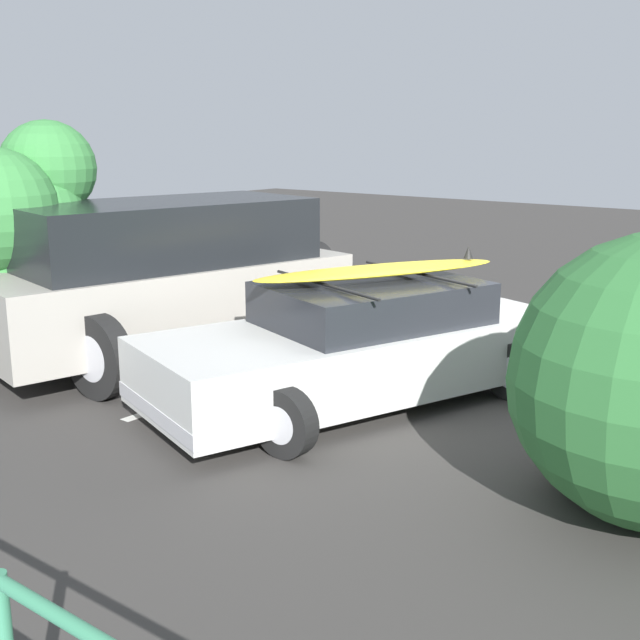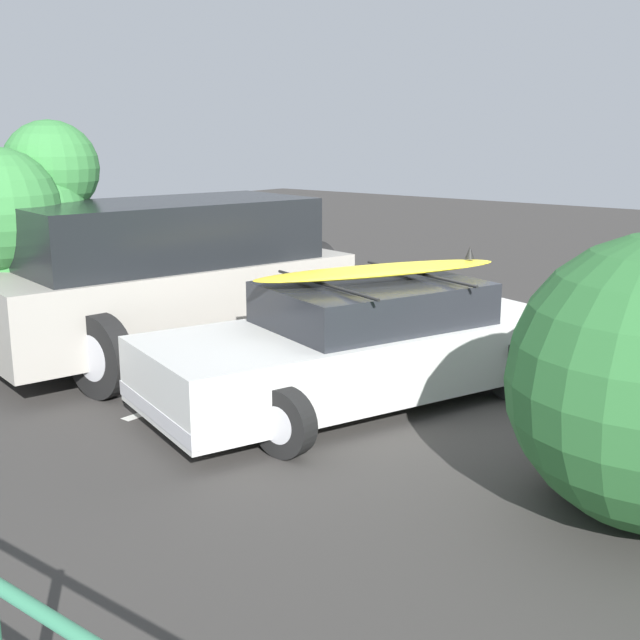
# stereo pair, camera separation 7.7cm
# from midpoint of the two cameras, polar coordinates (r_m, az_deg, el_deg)

# --- Properties ---
(ground_plane) EXTENTS (44.00, 44.00, 0.02)m
(ground_plane) POSITION_cam_midpoint_polar(r_m,az_deg,el_deg) (8.45, 7.55, -5.37)
(ground_plane) COLOR #383533
(ground_plane) RESTS_ON ground
(parking_stripe) EXTENTS (0.12, 3.75, 0.00)m
(parking_stripe) POSITION_cam_midpoint_polar(r_m,az_deg,el_deg) (9.06, -4.56, -3.92)
(parking_stripe) COLOR silver
(parking_stripe) RESTS_ON ground
(sedan_car) EXTENTS (3.06, 4.68, 1.49)m
(sedan_car) POSITION_cam_midpoint_polar(r_m,az_deg,el_deg) (8.08, 2.65, -1.69)
(sedan_car) COLOR silver
(sedan_car) RESTS_ON ground
(suv_car) EXTENTS (3.20, 4.69, 1.88)m
(suv_car) POSITION_cam_midpoint_polar(r_m,az_deg,el_deg) (9.72, -11.00, 2.96)
(suv_car) COLOR #9E998E
(suv_car) RESTS_ON ground
(bush_near_right) EXTENTS (1.51, 2.05, 2.81)m
(bush_near_right) POSITION_cam_midpoint_polar(r_m,az_deg,el_deg) (9.95, -20.61, 6.03)
(bush_near_right) COLOR #4C3828
(bush_near_right) RESTS_ON ground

